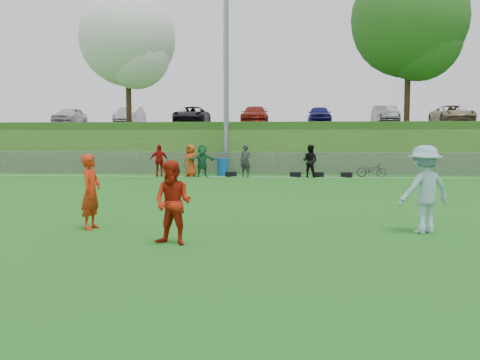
# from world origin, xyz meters

# --- Properties ---
(ground) EXTENTS (120.00, 120.00, 0.00)m
(ground) POSITION_xyz_m (0.00, 0.00, 0.00)
(ground) COLOR #236214
(ground) RESTS_ON ground
(sideline_far) EXTENTS (60.00, 0.10, 0.01)m
(sideline_far) POSITION_xyz_m (0.00, 18.00, 0.01)
(sideline_far) COLOR white
(sideline_far) RESTS_ON ground
(fence) EXTENTS (58.00, 0.06, 1.30)m
(fence) POSITION_xyz_m (0.00, 20.00, 0.65)
(fence) COLOR gray
(fence) RESTS_ON ground
(light_pole) EXTENTS (1.20, 0.40, 12.15)m
(light_pole) POSITION_xyz_m (-3.00, 20.80, 6.71)
(light_pole) COLOR gray
(light_pole) RESTS_ON ground
(berm) EXTENTS (120.00, 18.00, 3.00)m
(berm) POSITION_xyz_m (0.00, 31.00, 1.50)
(berm) COLOR #215417
(berm) RESTS_ON ground
(parking_lot) EXTENTS (120.00, 12.00, 0.10)m
(parking_lot) POSITION_xyz_m (0.00, 33.00, 3.05)
(parking_lot) COLOR black
(parking_lot) RESTS_ON berm
(tree_white_flowering) EXTENTS (6.30, 6.30, 8.78)m
(tree_white_flowering) POSITION_xyz_m (-9.84, 24.92, 8.32)
(tree_white_flowering) COLOR black
(tree_white_flowering) RESTS_ON berm
(tree_green_near) EXTENTS (7.14, 7.14, 9.95)m
(tree_green_near) POSITION_xyz_m (8.16, 24.42, 9.03)
(tree_green_near) COLOR black
(tree_green_near) RESTS_ON berm
(car_row) EXTENTS (32.04, 5.18, 1.44)m
(car_row) POSITION_xyz_m (-1.17, 32.00, 3.82)
(car_row) COLOR silver
(car_row) RESTS_ON parking_lot
(spectator_row) EXTENTS (9.05, 0.98, 1.69)m
(spectator_row) POSITION_xyz_m (-3.00, 18.00, 0.85)
(spectator_row) COLOR #B0100C
(spectator_row) RESTS_ON ground
(gear_bags) EXTENTS (6.68, 0.52, 0.26)m
(gear_bags) POSITION_xyz_m (1.07, 18.10, 0.13)
(gear_bags) COLOR black
(gear_bags) RESTS_ON ground
(player_red_left) EXTENTS (0.46, 0.65, 1.69)m
(player_red_left) POSITION_xyz_m (-3.88, 1.54, 0.84)
(player_red_left) COLOR red
(player_red_left) RESTS_ON ground
(player_red_center) EXTENTS (0.93, 0.82, 1.62)m
(player_red_center) POSITION_xyz_m (-1.67, -0.03, 0.81)
(player_red_center) COLOR #B01E0C
(player_red_center) RESTS_ON ground
(player_blue) EXTENTS (1.41, 1.16, 1.89)m
(player_blue) POSITION_xyz_m (3.44, 1.67, 0.95)
(player_blue) COLOR #8FB5C7
(player_blue) RESTS_ON ground
(recycling_bin) EXTENTS (0.67, 0.67, 0.94)m
(recycling_bin) POSITION_xyz_m (-3.00, 19.00, 0.47)
(recycling_bin) COLOR #0F54AB
(recycling_bin) RESTS_ON ground
(camp_chair) EXTENTS (0.53, 0.54, 0.80)m
(camp_chair) POSITION_xyz_m (-5.54, 17.22, 0.24)
(camp_chair) COLOR #0E1CA1
(camp_chair) RESTS_ON ground
(bicycle) EXTENTS (1.61, 0.96, 0.80)m
(bicycle) POSITION_xyz_m (4.91, 18.24, 0.40)
(bicycle) COLOR #2E2E31
(bicycle) RESTS_ON ground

